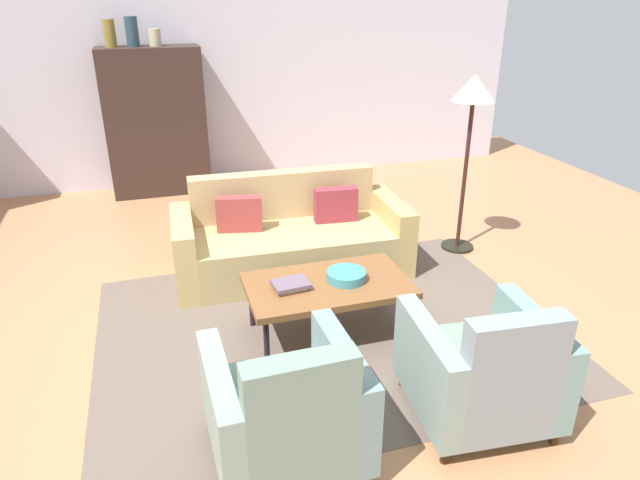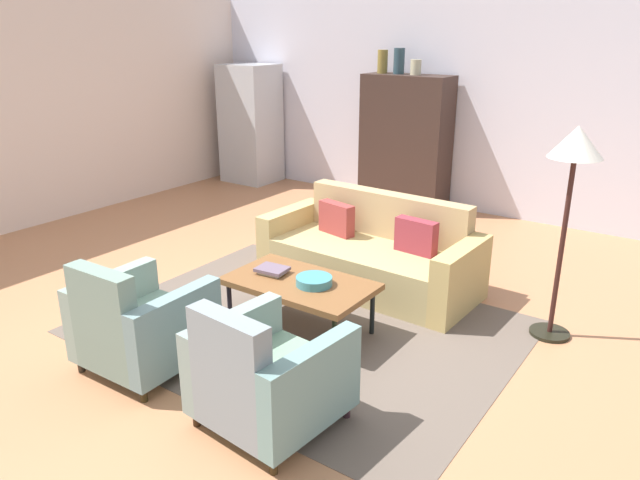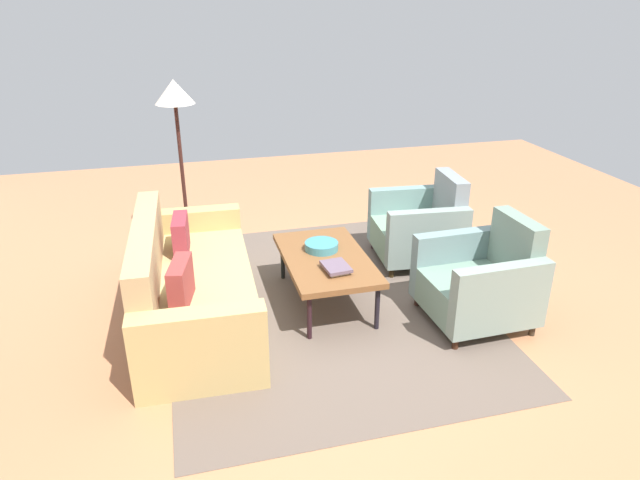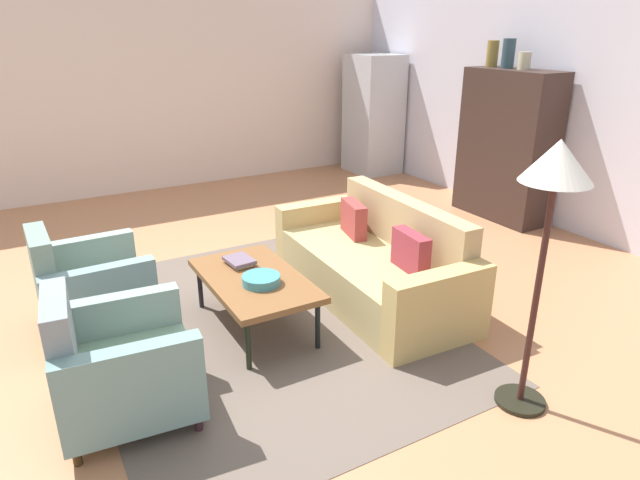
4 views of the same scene
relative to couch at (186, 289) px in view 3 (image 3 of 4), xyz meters
name	(u,v)px [view 3 (image 3 of 4)]	position (x,y,z in m)	size (l,w,h in m)	color
ground_plane	(333,315)	(-0.24, -1.18, -0.29)	(10.22, 10.22, 0.00)	#B67850
area_rug	(321,302)	(0.00, -1.14, -0.28)	(3.40, 2.60, 0.01)	brown
couch	(186,289)	(0.00, 0.00, 0.00)	(2.13, 0.97, 0.86)	tan
coffee_table	(326,260)	(0.00, -1.19, 0.12)	(1.20, 0.70, 0.44)	black
armchair_left	(483,282)	(-0.60, -2.35, 0.06)	(0.82, 0.82, 0.88)	#392014
armchair_right	(423,228)	(0.59, -2.35, 0.06)	(0.87, 0.87, 0.88)	black
fruit_bowl	(322,246)	(0.14, -1.19, 0.19)	(0.29, 0.29, 0.07)	teal
book_stack	(336,268)	(-0.29, -1.19, 0.18)	(0.27, 0.22, 0.05)	beige
floor_lamp	(176,107)	(1.74, -0.08, 1.16)	(0.40, 0.40, 1.72)	black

